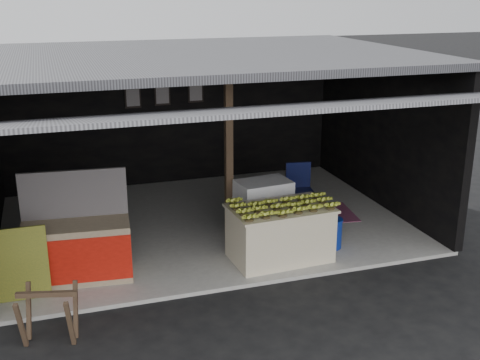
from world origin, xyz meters
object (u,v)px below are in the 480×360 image
object	(u,v)px
white_crate	(263,208)
water_barrel	(332,234)
neighbor_stall	(77,248)
sawhorse	(48,311)
banana_table	(280,233)
plastic_chair	(299,185)

from	to	relation	value
white_crate	water_barrel	bearing A→B (deg)	-48.98
neighbor_stall	sawhorse	size ratio (longest dim) A/B	2.11
white_crate	water_barrel	xyz separation A→B (m)	(0.87, -0.80, -0.25)
banana_table	neighbor_stall	bearing A→B (deg)	171.44
plastic_chair	neighbor_stall	bearing A→B (deg)	-152.47
banana_table	neighbor_stall	size ratio (longest dim) A/B	1.02
neighbor_stall	plastic_chair	bearing A→B (deg)	23.82
banana_table	white_crate	distance (m)	0.93
neighbor_stall	white_crate	bearing A→B (deg)	17.31
water_barrel	plastic_chair	bearing A→B (deg)	87.49
water_barrel	plastic_chair	size ratio (longest dim) A/B	0.47
water_barrel	banana_table	bearing A→B (deg)	-172.52
sawhorse	white_crate	bearing A→B (deg)	45.74
sawhorse	plastic_chair	world-z (taller)	plastic_chair
water_barrel	white_crate	bearing A→B (deg)	137.61
neighbor_stall	water_barrel	xyz separation A→B (m)	(3.91, -0.16, -0.23)
white_crate	water_barrel	world-z (taller)	white_crate
white_crate	plastic_chair	bearing A→B (deg)	29.50
neighbor_stall	banana_table	bearing A→B (deg)	-0.00
sawhorse	water_barrel	bearing A→B (deg)	31.22
white_crate	sawhorse	world-z (taller)	white_crate
water_barrel	plastic_chair	distance (m)	1.52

